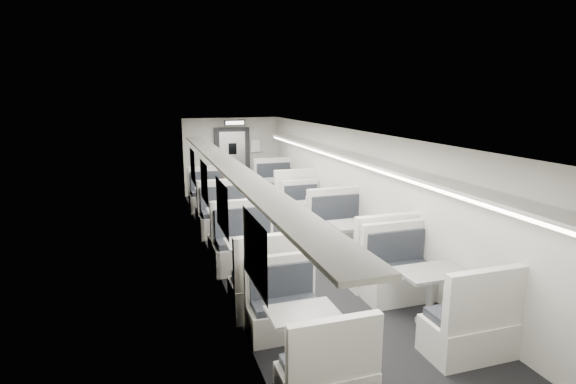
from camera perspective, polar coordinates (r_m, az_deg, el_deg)
room at (r=8.55m, az=0.42°, el=-0.58°), size 3.24×12.24×2.64m
booth_left_a at (r=11.59m, az=-9.31°, el=-1.38°), size 1.10×2.24×1.20m
booth_left_b at (r=9.38m, az=-7.19°, el=-4.51°), size 1.13×2.29×1.23m
booth_left_c at (r=7.39m, az=-4.05°, el=-9.09°), size 1.15×2.33×1.24m
booth_left_d at (r=5.47m, az=1.88°, el=-17.97°), size 0.96×1.96×1.05m
booth_right_a at (r=12.48m, az=-0.55°, el=-0.13°), size 1.16×2.35×1.26m
booth_right_b at (r=10.44m, az=3.10°, el=-3.06°), size 0.95×1.94×1.04m
booth_right_c at (r=8.39m, az=8.75°, el=-6.52°), size 1.16×2.34×1.25m
booth_right_d at (r=6.62m, az=17.60°, el=-12.52°), size 1.09×2.20×1.18m
passenger at (r=11.16m, az=-7.30°, el=0.14°), size 0.61×0.44×1.55m
window_a at (r=11.51m, az=-12.01°, el=3.25°), size 0.02×1.18×0.84m
window_b at (r=9.36m, az=-10.60°, el=1.26°), size 0.02×1.18×0.84m
window_c at (r=7.23m, az=-8.35°, el=-1.90°), size 0.02×1.18×0.84m
window_d at (r=5.16m, az=-4.25°, el=-7.64°), size 0.02×1.18×0.84m
luggage_rack_left at (r=7.83m, az=-7.58°, el=3.45°), size 0.46×10.40×0.09m
luggage_rack_right at (r=8.62m, az=8.96°, el=4.21°), size 0.46×10.40×0.09m
vestibule_door at (r=14.25m, az=-7.05°, el=3.86°), size 1.10×0.13×2.10m
exit_sign at (r=13.64m, az=-6.80°, el=8.74°), size 0.62×0.12×0.16m
wall_notice at (r=14.33m, az=-4.13°, el=5.83°), size 0.32×0.02×0.40m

